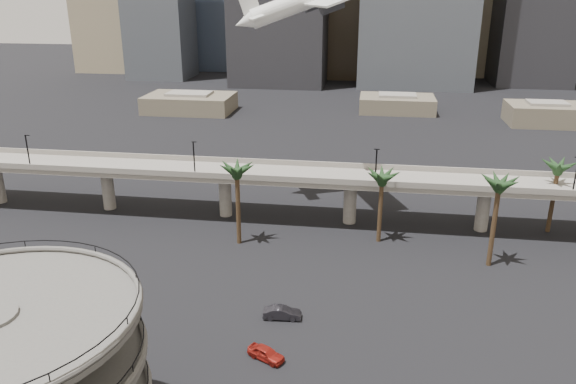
# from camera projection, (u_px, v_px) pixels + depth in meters

# --- Properties ---
(overpass) EXTENTS (130.00, 9.30, 14.70)m
(overpass) POSITION_uv_depth(u_px,v_px,m) (287.00, 179.00, 96.46)
(overpass) COLOR slate
(overpass) RESTS_ON ground
(palm_trees) EXTENTS (54.40, 18.40, 14.00)m
(palm_trees) POSITION_uv_depth(u_px,v_px,m) (419.00, 177.00, 85.12)
(palm_trees) COLOR #442F1D
(palm_trees) RESTS_ON ground
(low_buildings) EXTENTS (135.00, 27.50, 6.80)m
(low_buildings) POSITION_uv_depth(u_px,v_px,m) (349.00, 106.00, 178.11)
(low_buildings) COLOR #655B4B
(low_buildings) RESTS_ON ground
(car_a) EXTENTS (4.66, 3.51, 1.48)m
(car_a) POSITION_uv_depth(u_px,v_px,m) (266.00, 353.00, 61.38)
(car_a) COLOR maroon
(car_a) RESTS_ON ground
(car_b) EXTENTS (4.83, 2.00, 1.55)m
(car_b) POSITION_uv_depth(u_px,v_px,m) (282.00, 313.00, 68.91)
(car_b) COLOR black
(car_b) RESTS_ON ground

